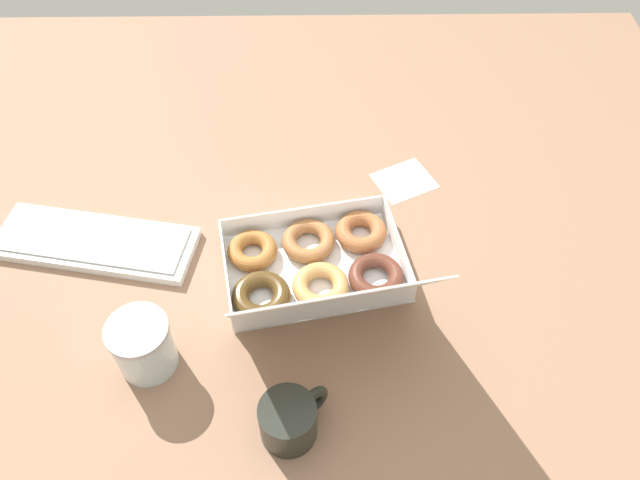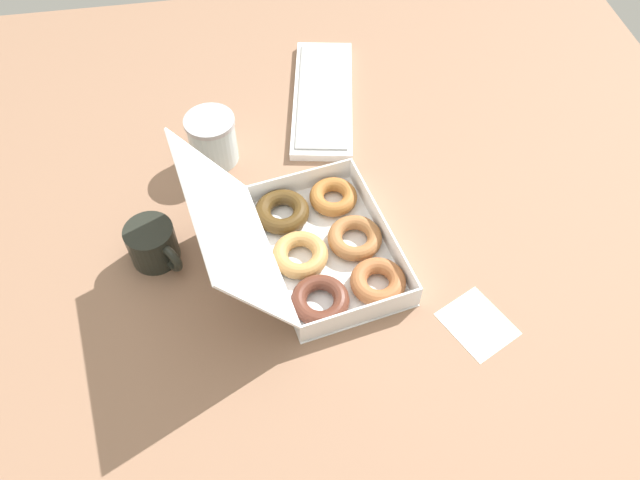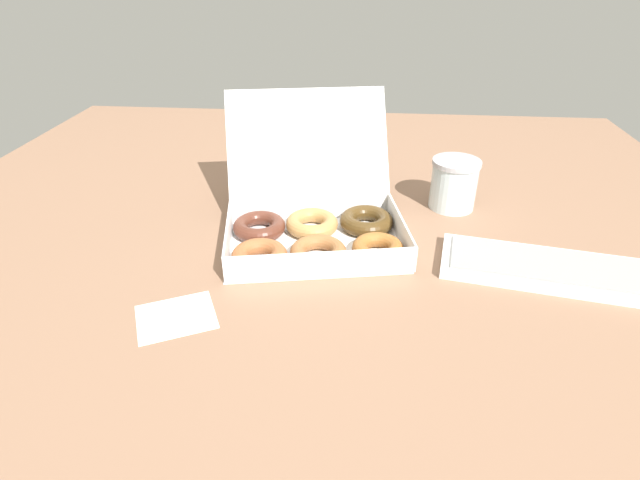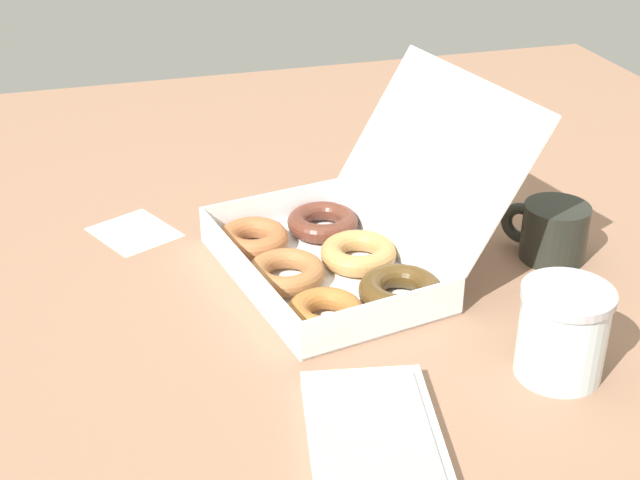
{
  "view_description": "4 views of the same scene",
  "coord_description": "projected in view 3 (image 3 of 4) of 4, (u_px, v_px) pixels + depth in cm",
  "views": [
    {
      "loc": [
        0.23,
        69.7,
        95.97
      ],
      "look_at": [
        -0.78,
        -4.01,
        5.35
      ],
      "focal_mm": 35.0,
      "sensor_mm": 36.0,
      "label": 1
    },
    {
      "loc": [
        -67.94,
        11.33,
        95.89
      ],
      "look_at": [
        -1.01,
        0.38,
        5.64
      ],
      "focal_mm": 35.0,
      "sensor_mm": 36.0,
      "label": 2
    },
    {
      "loc": [
        8.17,
        -83.12,
        49.54
      ],
      "look_at": [
        1.17,
        -2.66,
        2.15
      ],
      "focal_mm": 28.0,
      "sensor_mm": 36.0,
      "label": 3
    },
    {
      "loc": [
        99.64,
        -30.51,
        61.14
      ],
      "look_at": [
        -2.42,
        -0.95,
        3.98
      ],
      "focal_mm": 50.0,
      "sensor_mm": 36.0,
      "label": 4
    }
  ],
  "objects": [
    {
      "name": "ground_plane",
      "position": [
        315.0,
        247.0,
        0.98
      ],
      "size": [
        180.0,
        180.0,
        2.0
      ],
      "primitive_type": "cube",
      "color": "#8E684F"
    },
    {
      "name": "donut_box",
      "position": [
        315.0,
        226.0,
        0.96
      ],
      "size": [
        39.01,
        40.32,
        24.5
      ],
      "color": "white",
      "rests_on": "ground_plane"
    },
    {
      "name": "keyboard",
      "position": [
        556.0,
        270.0,
        0.87
      ],
      "size": [
        40.75,
        20.25,
        2.2
      ],
      "color": "white",
      "rests_on": "ground_plane"
    },
    {
      "name": "coffee_mug",
      "position": [
        344.0,
        165.0,
        1.21
      ],
      "size": [
        11.11,
        10.21,
        8.0
      ],
      "color": "black",
      "rests_on": "ground_plane"
    },
    {
      "name": "glass_jar",
      "position": [
        454.0,
        184.0,
        1.08
      ],
      "size": [
        10.29,
        10.29,
        10.88
      ],
      "color": "silver",
      "rests_on": "ground_plane"
    },
    {
      "name": "paper_napkin",
      "position": [
        176.0,
        317.0,
        0.77
      ],
      "size": [
        14.94,
        14.11,
        0.15
      ],
      "primitive_type": "cube",
      "rotation": [
        0.0,
        0.0,
        0.45
      ],
      "color": "white",
      "rests_on": "ground_plane"
    }
  ]
}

